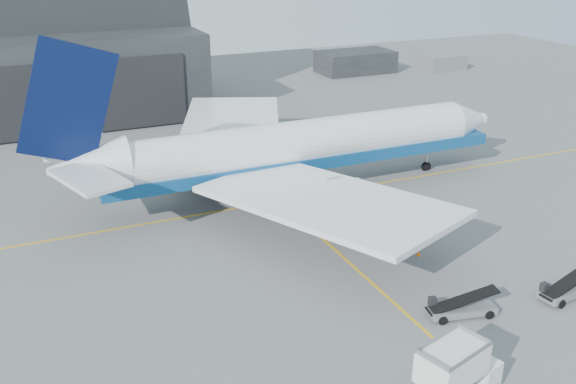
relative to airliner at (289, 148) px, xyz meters
name	(u,v)px	position (x,y,z in m)	size (l,w,h in m)	color
ground	(387,297)	(-1.53, -21.37, -4.89)	(200.00, 200.00, 0.00)	#565659
taxi_lines	(312,229)	(-1.53, -8.71, -4.88)	(80.00, 42.12, 0.02)	gold
hangar	(11,50)	(-23.53, 43.57, 4.65)	(50.00, 28.30, 28.00)	black
distant_bldg_a	(355,72)	(36.47, 50.63, -4.89)	(14.00, 8.00, 4.00)	black
distant_bldg_b	(441,69)	(53.47, 46.63, -4.89)	(8.00, 6.00, 2.80)	slate
airliner	(289,148)	(0.00, 0.00, 0.00)	(49.83, 48.32, 17.49)	white
catering_truck	(456,375)	(-4.39, -32.81, -2.84)	(6.27, 3.72, 4.05)	slate
pushback_tug	(363,228)	(2.11, -11.54, -4.19)	(4.62, 3.68, 1.88)	black
belt_loader_a	(461,308)	(1.82, -25.52, -4.29)	(5.20, 2.62, 1.94)	slate
belt_loader_b	(568,289)	(10.65, -26.67, -4.28)	(5.34, 2.34, 2.00)	slate
traffic_cone	(418,253)	(4.35, -16.81, -4.66)	(0.33, 0.33, 0.48)	#FF6608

